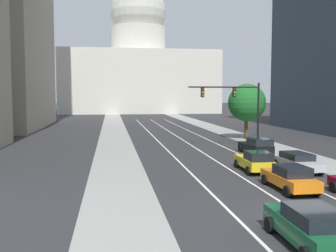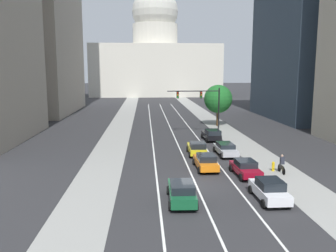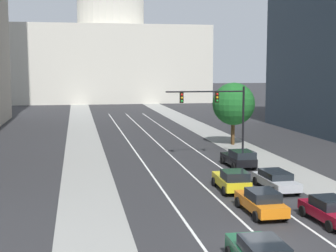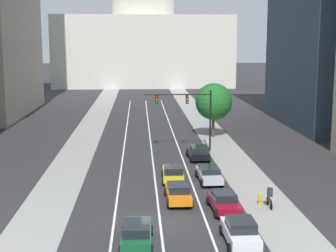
% 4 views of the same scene
% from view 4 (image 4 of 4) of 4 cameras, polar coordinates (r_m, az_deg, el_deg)
% --- Properties ---
extents(ground_plane, '(400.00, 400.00, 0.00)m').
position_cam_4_polar(ground_plane, '(72.85, -2.22, 0.09)').
color(ground_plane, '#2B2B2D').
extents(sidewalk_left, '(3.93, 130.00, 0.01)m').
position_cam_4_polar(sidewalk_left, '(68.25, -9.04, -0.67)').
color(sidewalk_left, gray).
rests_on(sidewalk_left, ground).
extents(sidewalk_right, '(3.93, 130.00, 0.01)m').
position_cam_4_polar(sidewalk_right, '(68.58, 4.74, -0.53)').
color(sidewalk_right, gray).
rests_on(sidewalk_right, ground).
extents(lane_stripe_left, '(0.16, 90.00, 0.01)m').
position_cam_4_polar(lane_stripe_left, '(58.12, -5.01, -2.39)').
color(lane_stripe_left, white).
rests_on(lane_stripe_left, ground).
extents(lane_stripe_center, '(0.16, 90.00, 0.01)m').
position_cam_4_polar(lane_stripe_center, '(58.11, -1.93, -2.36)').
color(lane_stripe_center, white).
rests_on(lane_stripe_center, ground).
extents(lane_stripe_right, '(0.16, 90.00, 0.01)m').
position_cam_4_polar(lane_stripe_right, '(58.27, 1.14, -2.33)').
color(lane_stripe_right, white).
rests_on(lane_stripe_right, ground).
extents(capitol_building, '(46.45, 24.82, 40.42)m').
position_cam_4_polar(capitol_building, '(138.46, -2.81, 10.41)').
color(capitol_building, beige).
rests_on(capitol_building, ground).
extents(car_crimson, '(2.10, 4.29, 1.41)m').
position_cam_4_polar(car_crimson, '(36.73, 6.35, -8.48)').
color(car_crimson, maroon).
rests_on(car_crimson, ground).
extents(car_yellow, '(2.06, 4.19, 1.55)m').
position_cam_4_polar(car_yellow, '(43.81, 0.58, -5.34)').
color(car_yellow, yellow).
rests_on(car_yellow, ground).
extents(car_silver, '(2.07, 4.71, 1.32)m').
position_cam_4_polar(car_silver, '(43.98, 4.68, -5.41)').
color(car_silver, '#B2B5BA').
rests_on(car_silver, ground).
extents(car_white, '(1.99, 4.24, 1.58)m').
position_cam_4_polar(car_white, '(31.21, 8.21, -11.74)').
color(car_white, silver).
rests_on(car_white, ground).
extents(car_black, '(2.21, 4.31, 1.55)m').
position_cam_4_polar(car_black, '(51.73, 3.46, -2.98)').
color(car_black, black).
rests_on(car_black, ground).
extents(car_orange, '(1.98, 4.47, 1.47)m').
position_cam_4_polar(car_orange, '(38.50, 1.16, -7.53)').
color(car_orange, orange).
rests_on(car_orange, ground).
extents(car_green, '(2.05, 4.58, 1.54)m').
position_cam_4_polar(car_green, '(30.67, -3.58, -12.05)').
color(car_green, '#14512D').
rests_on(car_green, ground).
extents(traffic_signal_mast, '(7.53, 0.39, 6.74)m').
position_cam_4_polar(traffic_signal_mast, '(55.42, 2.45, 2.13)').
color(traffic_signal_mast, black).
rests_on(traffic_signal_mast, ground).
extents(fire_hydrant, '(0.26, 0.35, 0.91)m').
position_cam_4_polar(fire_hydrant, '(38.56, 10.42, -8.11)').
color(fire_hydrant, yellow).
rests_on(fire_hydrant, ground).
extents(cyclist, '(0.36, 1.70, 1.72)m').
position_cam_4_polar(cyclist, '(37.92, 11.46, -7.84)').
color(cyclist, black).
rests_on(cyclist, ground).
extents(street_tree_mid_right, '(3.61, 3.61, 6.01)m').
position_cam_4_polar(street_tree_mid_right, '(63.87, 5.16, 2.50)').
color(street_tree_mid_right, '#51381E').
rests_on(street_tree_mid_right, ground).
extents(street_tree_near_right, '(4.67, 4.67, 6.87)m').
position_cam_4_polar(street_tree_near_right, '(63.53, 5.21, 2.77)').
color(street_tree_near_right, '#51381E').
rests_on(street_tree_near_right, ground).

